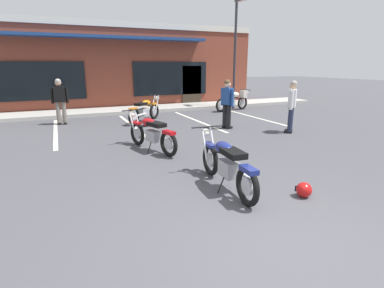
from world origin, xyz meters
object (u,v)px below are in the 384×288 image
motorcycle_silver_naked (145,110)px  person_in_black_shirt (60,99)px  motorcycle_foreground_classic (226,163)px  motorcycle_black_cruiser (151,133)px  helmet_on_pavement (304,190)px  motorcycle_red_sportbike (234,100)px  parking_lot_lamp_post (237,40)px  person_by_back_row (292,104)px  person_in_shorts_foreground (227,101)px

motorcycle_silver_naked → person_in_black_shirt: 3.09m
motorcycle_foreground_classic → motorcycle_silver_naked: same height
motorcycle_black_cruiser → helmet_on_pavement: 4.10m
motorcycle_red_sportbike → parking_lot_lamp_post: (0.39, 0.59, 2.79)m
person_in_black_shirt → parking_lot_lamp_post: bearing=7.4°
person_in_black_shirt → person_by_back_row: (6.78, -4.50, 0.00)m
motorcycle_silver_naked → person_by_back_row: (3.82, -3.80, 0.49)m
motorcycle_black_cruiser → helmet_on_pavement: size_ratio=7.89×
person_by_back_row → motorcycle_red_sportbike: bearing=79.7°
motorcycle_foreground_classic → motorcycle_black_cruiser: same height
motorcycle_black_cruiser → person_by_back_row: (4.73, 0.20, 0.49)m
person_in_shorts_foreground → person_by_back_row: (1.56, -1.41, 0.00)m
person_in_black_shirt → parking_lot_lamp_post: size_ratio=0.32×
person_by_back_row → helmet_on_pavement: (-3.21, -4.00, -0.82)m
parking_lot_lamp_post → motorcycle_black_cruiser: bearing=-136.3°
motorcycle_foreground_classic → motorcycle_red_sportbike: bearing=57.7°
person_by_back_row → parking_lot_lamp_post: parking_lot_lamp_post is taller
helmet_on_pavement → parking_lot_lamp_post: parking_lot_lamp_post is taller
motorcycle_silver_naked → person_by_back_row: 5.41m
motorcycle_red_sportbike → person_in_black_shirt: 7.71m
helmet_on_pavement → parking_lot_lamp_post: (4.51, 9.55, 3.19)m
person_in_shorts_foreground → person_by_back_row: same height
person_in_black_shirt → helmet_on_pavement: (3.57, -8.50, -0.82)m
motorcycle_silver_naked → person_by_back_row: bearing=-44.8°
motorcycle_black_cruiser → person_in_shorts_foreground: bearing=27.0°
person_in_black_shirt → person_in_shorts_foreground: size_ratio=1.00×
motorcycle_silver_naked → helmet_on_pavement: 7.83m
motorcycle_red_sportbike → motorcycle_black_cruiser: same height
motorcycle_black_cruiser → person_in_shorts_foreground: size_ratio=1.23×
parking_lot_lamp_post → motorcycle_silver_naked: bearing=-161.1°
motorcycle_black_cruiser → person_in_shorts_foreground: 3.59m
motorcycle_red_sportbike → motorcycle_silver_naked: 4.86m
motorcycle_black_cruiser → motorcycle_silver_naked: bearing=77.1°
motorcycle_red_sportbike → parking_lot_lamp_post: size_ratio=0.40×
motorcycle_black_cruiser → person_by_back_row: bearing=2.5°
motorcycle_foreground_classic → person_by_back_row: (4.21, 3.13, 0.49)m
motorcycle_black_cruiser → person_in_black_shirt: (-2.05, 4.71, 0.49)m
motorcycle_foreground_classic → parking_lot_lamp_post: bearing=57.6°
person_in_black_shirt → helmet_on_pavement: 9.26m
motorcycle_foreground_classic → parking_lot_lamp_post: 10.67m
motorcycle_red_sportbike → person_in_black_shirt: (-7.68, -0.45, 0.42)m
motorcycle_black_cruiser → person_in_black_shirt: bearing=113.6°
motorcycle_foreground_classic → person_in_black_shirt: bearing=108.6°
motorcycle_black_cruiser → person_in_shorts_foreground: (3.17, 1.62, 0.49)m
motorcycle_black_cruiser → parking_lot_lamp_post: 8.81m
motorcycle_red_sportbike → helmet_on_pavement: 9.86m
motorcycle_red_sportbike → motorcycle_black_cruiser: 7.64m
motorcycle_black_cruiser → person_in_black_shirt: person_in_black_shirt is taller
person_in_black_shirt → motorcycle_silver_naked: bearing=-13.4°
helmet_on_pavement → parking_lot_lamp_post: 11.03m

